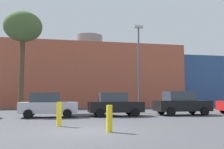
# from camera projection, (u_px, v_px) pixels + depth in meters

# --- Properties ---
(ground_plane) EXTENTS (200.00, 200.00, 0.00)m
(ground_plane) POSITION_uv_depth(u_px,v_px,m) (86.00, 131.00, 10.39)
(ground_plane) COLOR #47474C
(building_backdrop) EXTENTS (43.30, 11.23, 10.42)m
(building_backdrop) POSITION_uv_depth(u_px,v_px,m) (89.00, 78.00, 37.04)
(building_backdrop) COLOR #B2563D
(building_backdrop) RESTS_ON ground_plane
(parked_car_2) EXTENTS (3.87, 1.90, 1.68)m
(parked_car_2) POSITION_uv_depth(u_px,v_px,m) (48.00, 105.00, 17.19)
(parked_car_2) COLOR silver
(parked_car_2) RESTS_ON ground_plane
(parked_car_3) EXTENTS (3.89, 1.91, 1.69)m
(parked_car_3) POSITION_uv_depth(u_px,v_px,m) (115.00, 104.00, 18.14)
(parked_car_3) COLOR black
(parked_car_3) RESTS_ON ground_plane
(parked_car_4) EXTENTS (4.15, 2.03, 1.80)m
(parked_car_4) POSITION_uv_depth(u_px,v_px,m) (181.00, 103.00, 19.20)
(parked_car_4) COLOR black
(parked_car_4) RESTS_ON ground_plane
(bare_tree_0) EXTENTS (3.53, 3.53, 9.36)m
(bare_tree_0) POSITION_uv_depth(u_px,v_px,m) (23.00, 28.00, 23.51)
(bare_tree_0) COLOR brown
(bare_tree_0) RESTS_ON ground_plane
(bollard_yellow_0) EXTENTS (0.24, 0.24, 1.09)m
(bollard_yellow_0) POSITION_uv_depth(u_px,v_px,m) (109.00, 119.00, 10.13)
(bollard_yellow_0) COLOR yellow
(bollard_yellow_0) RESTS_ON ground_plane
(bollard_yellow_1) EXTENTS (0.24, 0.24, 1.16)m
(bollard_yellow_1) POSITION_uv_depth(u_px,v_px,m) (59.00, 114.00, 12.07)
(bollard_yellow_1) COLOR yellow
(bollard_yellow_1) RESTS_ON ground_plane
(street_lamp) EXTENTS (0.80, 0.24, 7.53)m
(street_lamp) POSITION_uv_depth(u_px,v_px,m) (139.00, 63.00, 21.45)
(street_lamp) COLOR #59595E
(street_lamp) RESTS_ON ground_plane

